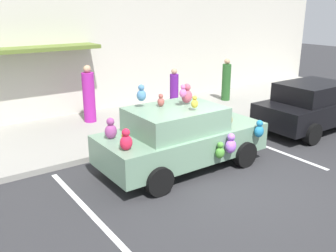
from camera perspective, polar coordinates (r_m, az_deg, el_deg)
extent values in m
plane|color=#2D2D30|center=(8.43, 9.47, -9.04)|extent=(60.00, 60.00, 0.00)
cube|color=gray|center=(12.17, -7.16, 0.02)|extent=(24.00, 4.00, 0.15)
cube|color=beige|center=(13.54, -12.17, 15.05)|extent=(24.00, 0.30, 6.40)
cube|color=olive|center=(12.43, -19.02, 11.26)|extent=(3.60, 1.10, 0.12)
cube|color=silver|center=(10.79, 15.45, -3.29)|extent=(0.12, 3.60, 0.01)
cube|color=silver|center=(7.69, -12.78, -12.05)|extent=(0.12, 3.60, 0.01)
cube|color=gray|center=(9.01, 2.20, -2.51)|extent=(4.12, 1.76, 0.68)
cube|color=gray|center=(8.70, 1.17, 1.05)|extent=(2.14, 1.55, 0.56)
cylinder|color=black|center=(10.52, 4.80, -1.39)|extent=(0.64, 0.22, 0.64)
cylinder|color=black|center=(9.34, 11.75, -4.28)|extent=(0.64, 0.22, 0.64)
cylinder|color=black|center=(9.19, -7.55, -4.42)|extent=(0.64, 0.22, 0.64)
cylinder|color=black|center=(7.80, -1.39, -8.48)|extent=(0.64, 0.22, 0.64)
ellipsoid|color=#DA5DA8|center=(8.65, 2.31, 5.10)|extent=(0.18, 0.15, 0.21)
sphere|color=#DA5DA8|center=(8.62, 2.33, 6.04)|extent=(0.11, 0.11, 0.11)
ellipsoid|color=#7BA324|center=(9.68, 7.92, 1.64)|extent=(0.20, 0.17, 0.24)
sphere|color=#7BA324|center=(9.63, 7.96, 2.58)|extent=(0.13, 0.13, 0.13)
ellipsoid|color=red|center=(7.60, -6.47, -2.56)|extent=(0.27, 0.22, 0.32)
sphere|color=red|center=(7.53, -6.52, -1.01)|extent=(0.17, 0.17, 0.17)
ellipsoid|color=teal|center=(9.32, 13.85, -0.81)|extent=(0.25, 0.21, 0.30)
sphere|color=teal|center=(9.26, 13.95, 0.40)|extent=(0.16, 0.16, 0.16)
ellipsoid|color=#9B4387|center=(8.30, -8.80, -0.84)|extent=(0.28, 0.23, 0.33)
sphere|color=#9B4387|center=(8.23, -8.88, 0.66)|extent=(0.18, 0.18, 0.18)
ellipsoid|color=#954412|center=(9.58, 6.95, 1.72)|extent=(0.26, 0.21, 0.30)
sphere|color=#954412|center=(9.53, 6.99, 2.94)|extent=(0.16, 0.16, 0.16)
ellipsoid|color=orange|center=(9.20, 7.13, 0.66)|extent=(0.16, 0.13, 0.19)
sphere|color=orange|center=(9.16, 7.16, 1.45)|extent=(0.10, 0.10, 0.10)
ellipsoid|color=olive|center=(9.14, 9.12, 0.89)|extent=(0.28, 0.23, 0.33)
sphere|color=olive|center=(9.08, 9.19, 2.25)|extent=(0.18, 0.18, 0.18)
ellipsoid|color=orange|center=(7.79, -6.75, -2.49)|extent=(0.18, 0.15, 0.21)
sphere|color=orange|center=(7.74, -6.79, -1.49)|extent=(0.11, 0.11, 0.11)
ellipsoid|color=#AB63E2|center=(8.70, 9.63, -3.10)|extent=(0.28, 0.23, 0.33)
sphere|color=#AB63E2|center=(8.62, 9.71, -1.69)|extent=(0.18, 0.18, 0.18)
ellipsoid|color=#9F4B45|center=(8.70, -1.10, 3.72)|extent=(0.17, 0.14, 0.21)
sphere|color=#9F4B45|center=(8.66, -1.11, 4.63)|extent=(0.11, 0.11, 0.11)
ellipsoid|color=#EC2CBB|center=(9.36, 7.37, 0.97)|extent=(0.17, 0.14, 0.20)
sphere|color=#EC2CBB|center=(9.32, 7.40, 1.76)|extent=(0.11, 0.11, 0.11)
ellipsoid|color=#4E82B0|center=(8.60, -4.12, 4.72)|extent=(0.23, 0.19, 0.27)
sphere|color=#4E82B0|center=(8.55, -4.15, 5.93)|extent=(0.15, 0.15, 0.15)
ellipsoid|color=#4B9634|center=(8.55, 8.03, -4.10)|extent=(0.23, 0.19, 0.27)
sphere|color=#4B9634|center=(8.48, 8.08, -2.92)|extent=(0.15, 0.15, 0.15)
ellipsoid|color=gold|center=(8.37, 4.12, 3.44)|extent=(0.17, 0.14, 0.20)
sphere|color=gold|center=(8.34, 4.14, 4.35)|extent=(0.11, 0.11, 0.11)
ellipsoid|color=#AE475C|center=(8.91, 2.92, 4.58)|extent=(0.27, 0.22, 0.32)
sphere|color=#AE475C|center=(8.86, 2.95, 5.99)|extent=(0.17, 0.17, 0.17)
cube|color=black|center=(12.71, 21.52, 2.33)|extent=(4.02, 1.71, 0.68)
cube|color=black|center=(12.40, 21.33, 4.95)|extent=(2.09, 1.51, 0.56)
cylinder|color=black|center=(14.25, 21.34, 2.59)|extent=(0.64, 0.22, 0.64)
cylinder|color=black|center=(12.30, 14.82, 0.94)|extent=(0.64, 0.22, 0.64)
cylinder|color=black|center=(11.35, 21.37, -1.15)|extent=(0.64, 0.22, 0.64)
ellipsoid|color=pink|center=(10.94, -3.04, -0.45)|extent=(0.31, 0.26, 0.38)
sphere|color=pink|center=(10.86, -3.06, 0.92)|extent=(0.22, 0.22, 0.22)
sphere|color=pink|center=(10.80, -3.41, 1.24)|extent=(0.09, 0.09, 0.09)
sphere|color=pink|center=(10.88, -2.73, 1.37)|extent=(0.09, 0.09, 0.09)
cylinder|color=#A82398|center=(12.37, -12.09, 4.32)|extent=(0.40, 0.40, 1.63)
sphere|color=tan|center=(12.19, -12.37, 8.59)|extent=(0.24, 0.24, 0.24)
cylinder|color=#295D28|center=(15.19, 8.96, 6.67)|extent=(0.35, 0.35, 1.46)
sphere|color=tan|center=(15.05, 9.12, 9.83)|extent=(0.23, 0.23, 0.23)
cylinder|color=#651D8E|center=(12.97, 0.95, 4.88)|extent=(0.30, 0.30, 1.42)
sphere|color=tan|center=(12.82, 0.97, 8.42)|extent=(0.20, 0.20, 0.20)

